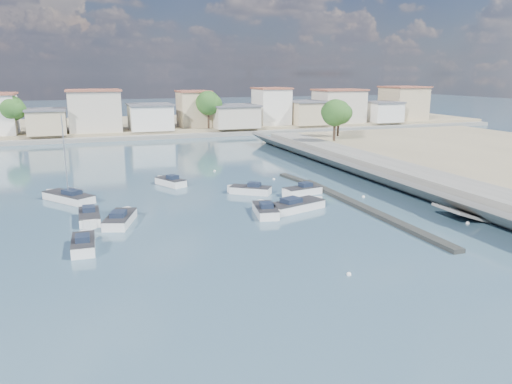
% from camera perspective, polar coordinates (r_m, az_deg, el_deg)
% --- Properties ---
extents(ground, '(400.00, 400.00, 0.00)m').
position_cam_1_polar(ground, '(73.79, -4.84, 3.33)').
color(ground, '#304E61').
rests_on(ground, ground).
extents(seawall_walkway, '(5.00, 90.00, 1.80)m').
position_cam_1_polar(seawall_walkway, '(58.20, 20.42, 0.71)').
color(seawall_walkway, slate).
rests_on(seawall_walkway, ground).
extents(breakwater, '(2.00, 31.02, 0.35)m').
position_cam_1_polar(breakwater, '(51.50, 10.62, -1.07)').
color(breakwater, black).
rests_on(breakwater, ground).
extents(far_shore_land, '(160.00, 40.00, 1.40)m').
position_cam_1_polar(far_shore_land, '(124.25, -11.12, 7.53)').
color(far_shore_land, gray).
rests_on(far_shore_land, ground).
extents(far_shore_quay, '(160.00, 2.50, 0.80)m').
position_cam_1_polar(far_shore_quay, '(103.69, -9.31, 6.32)').
color(far_shore_quay, slate).
rests_on(far_shore_quay, ground).
extents(far_town, '(113.01, 12.80, 8.35)m').
position_cam_1_polar(far_town, '(111.38, -4.48, 9.27)').
color(far_town, beige).
rests_on(far_town, far_shore_land).
extents(shore_trees, '(74.56, 38.32, 7.92)m').
position_cam_1_polar(shore_trees, '(102.20, -4.47, 9.63)').
color(shore_trees, '#38281E').
rests_on(shore_trees, ground).
extents(motorboat_a, '(1.80, 4.71, 1.48)m').
position_cam_1_polar(motorboat_a, '(39.71, -19.12, -5.63)').
color(motorboat_a, white).
rests_on(motorboat_a, ground).
extents(motorboat_b, '(2.61, 5.12, 1.48)m').
position_cam_1_polar(motorboat_b, '(46.66, 1.03, -2.08)').
color(motorboat_b, white).
rests_on(motorboat_b, ground).
extents(motorboat_c, '(4.54, 3.93, 1.48)m').
position_cam_1_polar(motorboat_c, '(54.60, -0.86, 0.21)').
color(motorboat_c, white).
rests_on(motorboat_c, ground).
extents(motorboat_d, '(4.82, 2.56, 1.48)m').
position_cam_1_polar(motorboat_d, '(54.32, 5.11, 0.09)').
color(motorboat_d, white).
rests_on(motorboat_d, ground).
extents(motorboat_e, '(3.41, 5.51, 1.48)m').
position_cam_1_polar(motorboat_e, '(45.45, -15.19, -2.98)').
color(motorboat_e, white).
rests_on(motorboat_e, ground).
extents(motorboat_f, '(3.28, 4.57, 1.48)m').
position_cam_1_polar(motorboat_f, '(59.66, -9.86, 1.14)').
color(motorboat_f, white).
rests_on(motorboat_f, ground).
extents(motorboat_g, '(1.79, 5.14, 1.48)m').
position_cam_1_polar(motorboat_g, '(46.54, -18.50, -2.83)').
color(motorboat_g, white).
rests_on(motorboat_g, ground).
extents(motorboat_h, '(6.55, 4.00, 1.48)m').
position_cam_1_polar(motorboat_h, '(48.39, 4.83, -1.56)').
color(motorboat_h, white).
rests_on(motorboat_h, ground).
extents(sailboat, '(5.27, 6.16, 9.00)m').
position_cam_1_polar(sailboat, '(55.08, -20.80, -0.52)').
color(sailboat, white).
rests_on(sailboat, ground).
extents(mooring_buoys, '(15.94, 37.68, 0.33)m').
position_cam_1_polar(mooring_buoys, '(51.46, 8.03, -1.12)').
color(mooring_buoys, white).
rests_on(mooring_buoys, ground).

